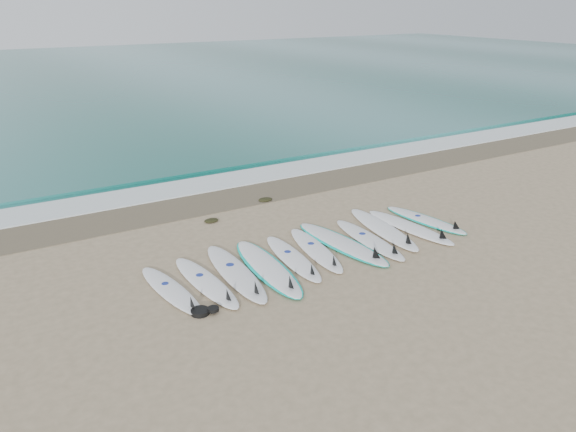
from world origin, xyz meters
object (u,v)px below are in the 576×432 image
surfboard_0 (172,291)px  surfboard_5 (317,250)px  surfboard_10 (426,220)px  leash_coil (203,311)px

surfboard_0 → surfboard_5: 3.25m
surfboard_10 → leash_coil: surfboard_10 is taller
surfboard_0 → surfboard_5: size_ratio=0.92×
leash_coil → surfboard_0: bearing=102.0°
surfboard_5 → surfboard_10: size_ratio=1.04×
surfboard_0 → leash_coil: (0.20, -0.96, -0.00)m
surfboard_10 → leash_coil: 6.41m
surfboard_0 → surfboard_5: bearing=-4.1°
surfboard_5 → surfboard_10: 3.26m
surfboard_0 → leash_coil: surfboard_0 is taller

